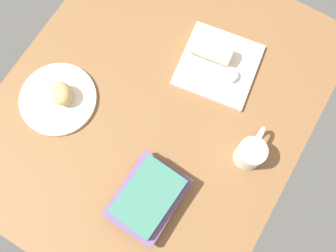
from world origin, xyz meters
The scene contains 8 objects.
dining_table centered at (0.00, 0.00, 2.00)cm, with size 110.00×90.00×4.00cm, color brown.
round_plate centered at (14.13, -26.25, 4.70)cm, with size 23.50×23.50×1.40cm, color silver.
scone_pastry centered at (12.81, -24.64, 8.56)cm, with size 7.45×6.40×6.31cm, color tan.
square_plate centered at (-20.65, 10.42, 4.80)cm, with size 23.27×23.27×1.60cm, color silver.
sauce_cup centered at (-18.63, 15.24, 6.73)cm, with size 4.82×4.82×2.09cm.
breakfast_wrap centered at (-22.27, 6.55, 8.64)cm, with size 6.08×6.08×12.95cm, color beige.
book_stack centered at (25.36, 13.30, 8.30)cm, with size 21.81×16.69×8.33cm.
coffee_mug centered at (0.13, 31.50, 8.96)cm, with size 13.08×7.96×9.72cm.
Camera 1 is at (29.89, 22.11, 110.80)cm, focal length 39.45 mm.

